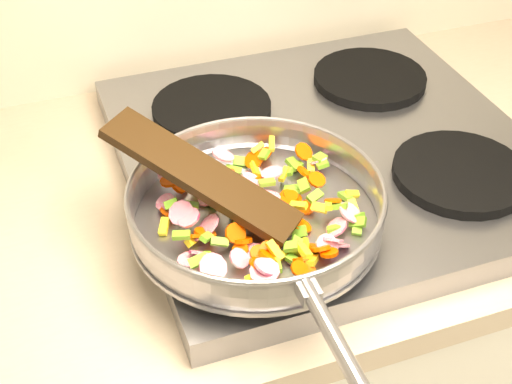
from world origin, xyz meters
name	(u,v)px	position (x,y,z in m)	size (l,w,h in m)	color
cooktop	(327,154)	(-0.70, 1.67, 0.92)	(0.60, 0.60, 0.04)	#939399
grate_fl	(274,217)	(-0.84, 1.52, 0.95)	(0.19, 0.19, 0.02)	black
grate_fr	(460,173)	(-0.56, 1.52, 0.95)	(0.19, 0.19, 0.02)	black
grate_bl	(212,108)	(-0.84, 1.81, 0.95)	(0.19, 0.19, 0.02)	black
grate_br	(370,78)	(-0.56, 1.81, 0.95)	(0.19, 0.19, 0.02)	black
saute_pan	(257,205)	(-0.87, 1.51, 0.99)	(0.36, 0.53, 0.06)	#9E9EA5
vegetable_heap	(257,215)	(-0.87, 1.51, 0.98)	(0.27, 0.29, 0.05)	#66A622
wooden_spatula	(201,175)	(-0.93, 1.55, 1.02)	(0.27, 0.06, 0.01)	black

